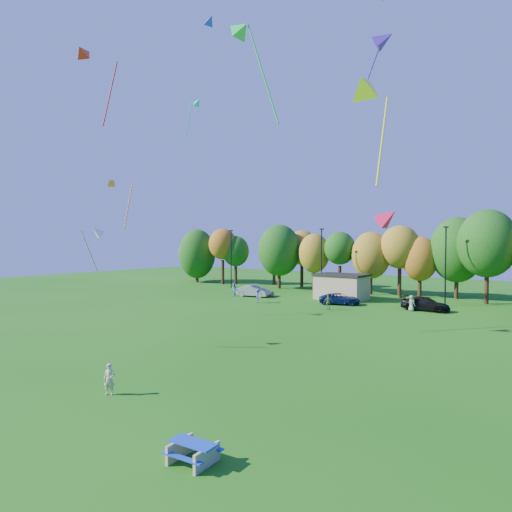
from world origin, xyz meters
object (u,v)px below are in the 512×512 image
Objects in this scene: kite_flyer at (109,379)px; car_c at (340,299)px; car_d at (425,304)px; picnic_table at (193,451)px; car_b at (253,291)px; car_a at (261,291)px.

kite_flyer reaches higher than car_c.
car_d is at bearing 50.61° from kite_flyer.
car_d is (-3.95, 38.58, 0.32)m from picnic_table.
car_b is at bearing 119.70° from picnic_table.
car_a is (-17.53, 35.95, -0.13)m from kite_flyer.
picnic_table is 0.39× the size of car_b.
kite_flyer is 40.00m from car_a.
picnic_table is 0.47× the size of car_a.
picnic_table is 1.15× the size of kite_flyer.
car_d reaches higher than car_c.
car_b is at bearing 73.12° from car_c.
car_b is at bearing 84.22° from kite_flyer.
picnic_table is at bearing -165.24° from car_a.
car_c is at bearing 98.57° from car_d.
picnic_table is 0.35× the size of car_d.
car_c is (12.26, -0.97, 0.02)m from car_a.
kite_flyer is 0.30× the size of car_d.
car_a is 0.83× the size of car_b.
car_b reaches higher than car_d.
car_a is at bearing -23.45° from car_b.
car_c reaches higher than car_a.
car_c is at bearing -113.50° from car_a.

